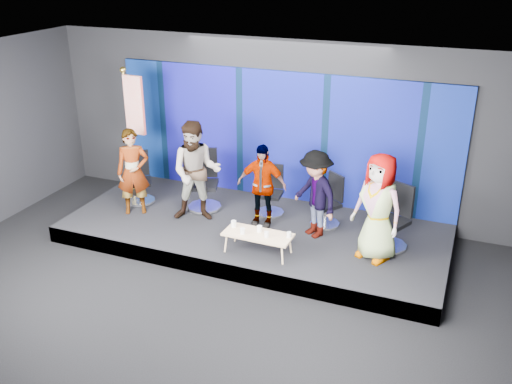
% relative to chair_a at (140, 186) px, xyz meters
% --- Properties ---
extents(ground, '(10.00, 10.00, 0.00)m').
position_rel_chair_a_xyz_m(ground, '(2.55, -2.65, -0.64)').
color(ground, black).
rests_on(ground, ground).
extents(room_walls, '(10.02, 8.02, 3.51)m').
position_rel_chair_a_xyz_m(room_walls, '(2.55, -2.65, 1.79)').
color(room_walls, black).
rests_on(room_walls, ground).
extents(riser, '(7.00, 3.00, 0.30)m').
position_rel_chair_a_xyz_m(riser, '(2.55, -0.15, -0.49)').
color(riser, black).
rests_on(riser, ground).
extents(backdrop, '(7.00, 0.08, 2.60)m').
position_rel_chair_a_xyz_m(backdrop, '(2.55, 1.30, 0.96)').
color(backdrop, '#072553').
rests_on(backdrop, riser).
extents(chair_a, '(0.80, 0.80, 1.03)m').
position_rel_chair_a_xyz_m(chair_a, '(0.00, 0.00, 0.00)').
color(chair_a, silver).
rests_on(chair_a, riser).
extents(panelist_a, '(0.73, 0.66, 1.67)m').
position_rel_chair_a_xyz_m(panelist_a, '(0.20, -0.46, 0.50)').
color(panelist_a, black).
rests_on(panelist_a, riser).
extents(chair_b, '(0.85, 0.85, 1.18)m').
position_rel_chair_a_xyz_m(chair_b, '(1.35, 0.22, 0.05)').
color(chair_b, silver).
rests_on(chair_b, riser).
extents(panelist_b, '(1.12, 0.99, 1.91)m').
position_rel_chair_a_xyz_m(panelist_b, '(1.45, -0.28, 0.62)').
color(panelist_b, black).
rests_on(panelist_b, riser).
extents(chair_c, '(0.59, 0.59, 0.96)m').
position_rel_chair_a_xyz_m(chair_c, '(2.65, 0.46, -0.02)').
color(chair_c, silver).
rests_on(chair_c, riser).
extents(panelist_c, '(0.95, 0.47, 1.56)m').
position_rel_chair_a_xyz_m(panelist_c, '(2.66, -0.04, 0.44)').
color(panelist_c, black).
rests_on(panelist_c, riser).
extents(chair_d, '(0.77, 0.77, 0.98)m').
position_rel_chair_a_xyz_m(chair_d, '(3.80, 0.38, -0.02)').
color(chair_d, silver).
rests_on(chair_d, riser).
extents(panelist_d, '(1.18, 1.08, 1.59)m').
position_rel_chair_a_xyz_m(panelist_d, '(3.69, -0.10, 0.46)').
color(panelist_d, black).
rests_on(panelist_d, riser).
extents(chair_e, '(0.84, 0.84, 1.12)m').
position_rel_chair_a_xyz_m(chair_e, '(5.04, -0.02, 0.03)').
color(chair_e, silver).
rests_on(chair_e, riser).
extents(panelist_e, '(1.05, 0.90, 1.82)m').
position_rel_chair_a_xyz_m(panelist_e, '(4.85, -0.49, 0.57)').
color(panelist_e, black).
rests_on(panelist_e, riser).
extents(coffee_table, '(1.17, 0.51, 0.36)m').
position_rel_chair_a_xyz_m(coffee_table, '(3.00, -1.08, -0.01)').
color(coffee_table, tan).
rests_on(coffee_table, riser).
extents(mug_a, '(0.09, 0.09, 0.11)m').
position_rel_chair_a_xyz_m(mug_a, '(2.51, -0.99, 0.07)').
color(mug_a, white).
rests_on(mug_a, coffee_table).
extents(mug_b, '(0.08, 0.08, 0.10)m').
position_rel_chair_a_xyz_m(mug_b, '(2.76, -1.18, 0.07)').
color(mug_b, white).
rests_on(mug_b, coffee_table).
extents(mug_c, '(0.09, 0.09, 0.10)m').
position_rel_chair_a_xyz_m(mug_c, '(2.99, -0.99, 0.07)').
color(mug_c, white).
rests_on(mug_c, coffee_table).
extents(mug_d, '(0.08, 0.08, 0.09)m').
position_rel_chair_a_xyz_m(mug_d, '(3.17, -1.13, 0.06)').
color(mug_d, white).
rests_on(mug_d, coffee_table).
extents(mug_e, '(0.08, 0.08, 0.09)m').
position_rel_chair_a_xyz_m(mug_e, '(3.52, -1.00, 0.06)').
color(mug_e, white).
rests_on(mug_e, coffee_table).
extents(flag_stand, '(0.61, 0.35, 2.66)m').
position_rel_chair_a_xyz_m(flag_stand, '(-0.21, 0.26, 1.07)').
color(flag_stand, black).
rests_on(flag_stand, riser).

